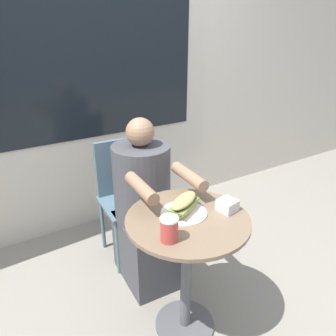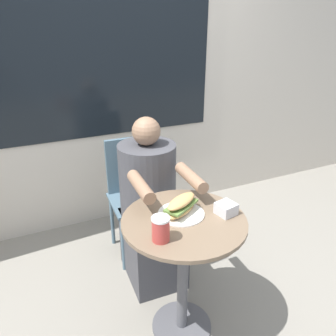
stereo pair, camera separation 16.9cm
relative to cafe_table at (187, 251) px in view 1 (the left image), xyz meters
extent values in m
plane|color=gray|center=(0.00, 0.00, -0.53)|extent=(8.00, 8.00, 0.00)
cube|color=beige|center=(0.00, 1.38, 0.87)|extent=(8.00, 0.08, 2.80)
cube|color=black|center=(0.02, 1.34, 0.96)|extent=(1.72, 0.01, 1.43)
cylinder|color=brown|center=(0.00, 0.00, 0.20)|extent=(0.63, 0.63, 0.02)
cylinder|color=#515156|center=(0.00, 0.00, -0.17)|extent=(0.06, 0.06, 0.70)
cylinder|color=#515156|center=(0.00, 0.00, -0.53)|extent=(0.34, 0.34, 0.02)
cube|color=slate|center=(0.02, 0.77, -0.09)|extent=(0.40, 0.40, 0.02)
cube|color=slate|center=(0.03, 0.94, 0.13)|extent=(0.35, 0.05, 0.42)
cylinder|color=slate|center=(0.18, 0.59, -0.32)|extent=(0.03, 0.03, 0.43)
cylinder|color=slate|center=(-0.15, 0.61, -0.32)|extent=(0.03, 0.03, 0.43)
cylinder|color=slate|center=(0.19, 0.92, -0.32)|extent=(0.03, 0.03, 0.43)
cylinder|color=slate|center=(-0.14, 0.94, -0.32)|extent=(0.03, 0.03, 0.43)
cube|color=#424247|center=(0.02, 0.48, -0.31)|extent=(0.37, 0.47, 0.45)
cylinder|color=#424247|center=(0.02, 0.55, 0.16)|extent=(0.36, 0.36, 0.50)
sphere|color=#8E6B51|center=(0.02, 0.55, 0.50)|extent=(0.17, 0.17, 0.17)
cylinder|color=#8E6B51|center=(0.15, 0.21, 0.31)|extent=(0.08, 0.29, 0.07)
cylinder|color=#8E6B51|center=(-0.14, 0.22, 0.31)|extent=(0.08, 0.29, 0.07)
cylinder|color=white|center=(0.01, 0.05, 0.21)|extent=(0.24, 0.24, 0.01)
ellipsoid|color=tan|center=(0.01, 0.05, 0.23)|extent=(0.22, 0.18, 0.04)
cube|color=olive|center=(0.01, 0.05, 0.26)|extent=(0.21, 0.17, 0.01)
ellipsoid|color=tan|center=(0.01, 0.05, 0.28)|extent=(0.22, 0.18, 0.04)
cylinder|color=#B73D38|center=(-0.17, -0.11, 0.26)|extent=(0.08, 0.08, 0.11)
cylinder|color=white|center=(-0.17, -0.11, 0.32)|extent=(0.08, 0.08, 0.01)
cube|color=silver|center=(0.21, -0.04, 0.24)|extent=(0.11, 0.11, 0.06)
camera|label=1|loc=(-0.80, -1.14, 1.10)|focal=35.00mm
camera|label=2|loc=(-0.65, -1.22, 1.10)|focal=35.00mm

